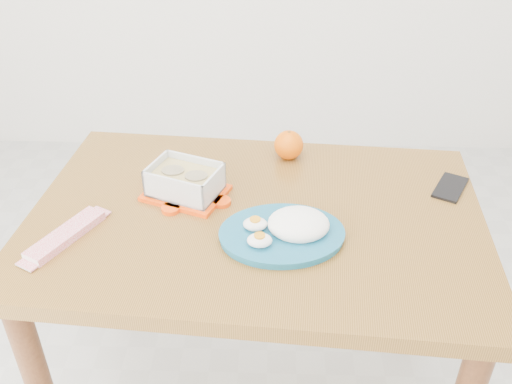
{
  "coord_description": "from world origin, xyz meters",
  "views": [
    {
      "loc": [
        0.1,
        -1.04,
        1.55
      ],
      "look_at": [
        0.06,
        0.06,
        0.81
      ],
      "focal_mm": 40.0,
      "sensor_mm": 36.0,
      "label": 1
    }
  ],
  "objects_px": {
    "dining_table": "(256,249)",
    "orange_fruit": "(289,145)",
    "food_container": "(185,181)",
    "smartphone": "(450,187)",
    "rice_plate": "(287,229)"
  },
  "relations": [
    {
      "from": "dining_table",
      "to": "food_container",
      "type": "relative_size",
      "value": 4.94
    },
    {
      "from": "food_container",
      "to": "smartphone",
      "type": "bearing_deg",
      "value": 25.6
    },
    {
      "from": "food_container",
      "to": "orange_fruit",
      "type": "height_order",
      "value": "same"
    },
    {
      "from": "food_container",
      "to": "smartphone",
      "type": "distance_m",
      "value": 0.67
    },
    {
      "from": "food_container",
      "to": "orange_fruit",
      "type": "bearing_deg",
      "value": 58.02
    },
    {
      "from": "orange_fruit",
      "to": "rice_plate",
      "type": "bearing_deg",
      "value": -91.5
    },
    {
      "from": "food_container",
      "to": "orange_fruit",
      "type": "relative_size",
      "value": 2.87
    },
    {
      "from": "food_container",
      "to": "rice_plate",
      "type": "relative_size",
      "value": 0.75
    },
    {
      "from": "orange_fruit",
      "to": "smartphone",
      "type": "distance_m",
      "value": 0.43
    },
    {
      "from": "dining_table",
      "to": "orange_fruit",
      "type": "distance_m",
      "value": 0.32
    },
    {
      "from": "dining_table",
      "to": "orange_fruit",
      "type": "xyz_separation_m",
      "value": [
        0.08,
        0.26,
        0.15
      ]
    },
    {
      "from": "dining_table",
      "to": "smartphone",
      "type": "bearing_deg",
      "value": 18.47
    },
    {
      "from": "dining_table",
      "to": "smartphone",
      "type": "distance_m",
      "value": 0.52
    },
    {
      "from": "orange_fruit",
      "to": "rice_plate",
      "type": "distance_m",
      "value": 0.36
    },
    {
      "from": "rice_plate",
      "to": "orange_fruit",
      "type": "bearing_deg",
      "value": 82.63
    }
  ]
}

